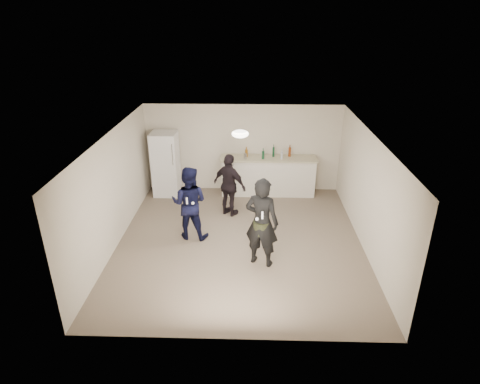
{
  "coord_description": "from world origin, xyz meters",
  "views": [
    {
      "loc": [
        0.25,
        -7.88,
        4.81
      ],
      "look_at": [
        0.0,
        0.2,
        1.15
      ],
      "focal_mm": 30.0,
      "sensor_mm": 36.0,
      "label": 1
    }
  ],
  "objects_px": {
    "fridge": "(166,164)",
    "woman": "(262,222)",
    "spectator": "(230,185)",
    "counter": "(268,177)",
    "man": "(189,203)",
    "shaker": "(245,156)"
  },
  "relations": [
    {
      "from": "counter",
      "to": "man",
      "type": "relative_size",
      "value": 1.51
    },
    {
      "from": "man",
      "to": "woman",
      "type": "bearing_deg",
      "value": 155.46
    },
    {
      "from": "counter",
      "to": "fridge",
      "type": "distance_m",
      "value": 2.9
    },
    {
      "from": "fridge",
      "to": "counter",
      "type": "bearing_deg",
      "value": 1.39
    },
    {
      "from": "counter",
      "to": "man",
      "type": "bearing_deg",
      "value": -127.1
    },
    {
      "from": "counter",
      "to": "spectator",
      "type": "height_order",
      "value": "spectator"
    },
    {
      "from": "shaker",
      "to": "woman",
      "type": "bearing_deg",
      "value": -83.3
    },
    {
      "from": "counter",
      "to": "woman",
      "type": "distance_m",
      "value": 3.54
    },
    {
      "from": "counter",
      "to": "woman",
      "type": "height_order",
      "value": "woman"
    },
    {
      "from": "shaker",
      "to": "woman",
      "type": "relative_size",
      "value": 0.09
    },
    {
      "from": "fridge",
      "to": "spectator",
      "type": "bearing_deg",
      "value": -34.22
    },
    {
      "from": "man",
      "to": "shaker",
      "type": "bearing_deg",
      "value": -109.4
    },
    {
      "from": "shaker",
      "to": "woman",
      "type": "xyz_separation_m",
      "value": [
        0.39,
        -3.36,
        -0.22
      ]
    },
    {
      "from": "woman",
      "to": "counter",
      "type": "bearing_deg",
      "value": -73.1
    },
    {
      "from": "shaker",
      "to": "man",
      "type": "relative_size",
      "value": 0.1
    },
    {
      "from": "spectator",
      "to": "fridge",
      "type": "bearing_deg",
      "value": -0.21
    },
    {
      "from": "woman",
      "to": "spectator",
      "type": "relative_size",
      "value": 1.17
    },
    {
      "from": "shaker",
      "to": "fridge",
      "type": "bearing_deg",
      "value": 178.21
    },
    {
      "from": "spectator",
      "to": "counter",
      "type": "bearing_deg",
      "value": -93.33
    },
    {
      "from": "shaker",
      "to": "man",
      "type": "height_order",
      "value": "man"
    },
    {
      "from": "fridge",
      "to": "woman",
      "type": "relative_size",
      "value": 0.94
    },
    {
      "from": "fridge",
      "to": "man",
      "type": "xyz_separation_m",
      "value": [
        1.01,
        -2.4,
        -0.04
      ]
    }
  ]
}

